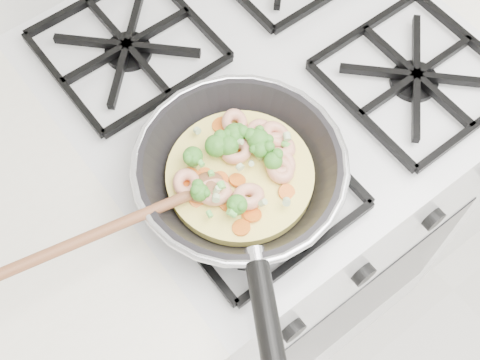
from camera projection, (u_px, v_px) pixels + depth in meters
stove at (261, 198)px, 1.34m from camera, size 0.60×0.60×0.92m
skillet at (239, 175)px, 0.80m from camera, size 0.46×0.42×0.09m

